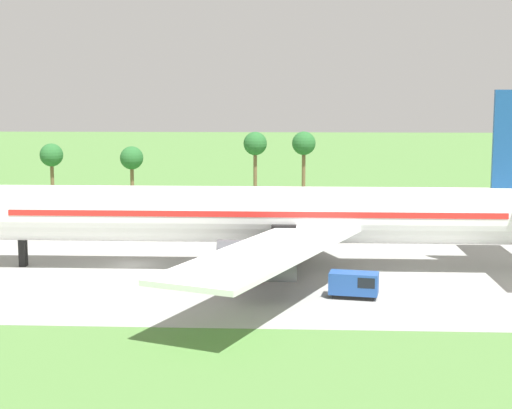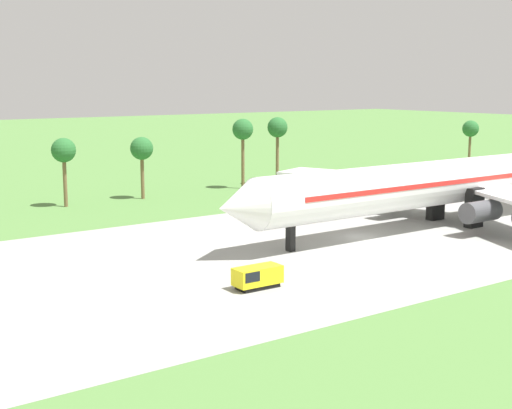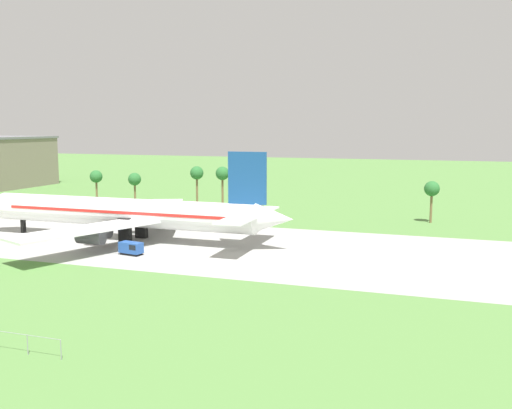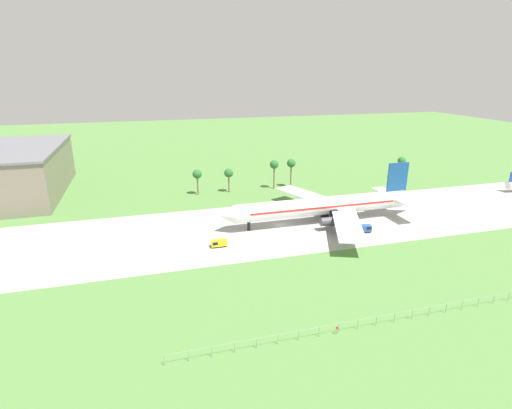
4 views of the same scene
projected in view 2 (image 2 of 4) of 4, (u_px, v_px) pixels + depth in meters
ground_plane at (358, 237)px, 84.95m from camera, size 600.00×600.00×0.00m
taxiway_strip at (358, 237)px, 84.95m from camera, size 320.00×44.00×0.02m
jet_airliner at (449, 182)px, 91.46m from camera, size 69.19×56.85×18.12m
baggage_tug at (256, 277)px, 63.46m from camera, size 4.43×2.06×1.99m
palm_tree_row at (259, 137)px, 124.11m from camera, size 96.01×3.60×12.14m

